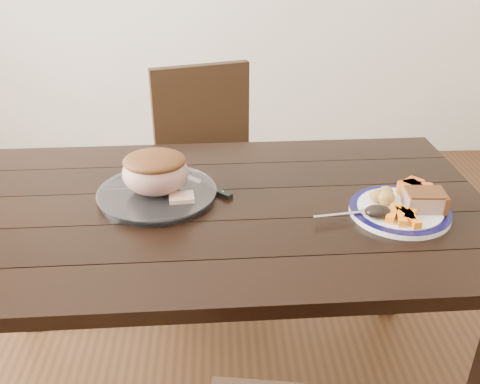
{
  "coord_description": "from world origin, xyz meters",
  "views": [
    {
      "loc": [
        0.02,
        -1.33,
        1.51
      ],
      "look_at": [
        0.08,
        -0.02,
        0.8
      ],
      "focal_mm": 40.0,
      "sensor_mm": 36.0,
      "label": 1
    }
  ],
  "objects_px": {
    "dinner_plate": "(399,211)",
    "roast_joint": "(155,173)",
    "serving_platter": "(157,195)",
    "carving_knife": "(206,187)",
    "chair_far": "(210,166)",
    "dining_table": "(213,232)",
    "pork_slice": "(424,201)",
    "fork": "(350,214)"
  },
  "relations": [
    {
      "from": "fork",
      "to": "roast_joint",
      "type": "bearing_deg",
      "value": 155.23
    },
    {
      "from": "serving_platter",
      "to": "roast_joint",
      "type": "bearing_deg",
      "value": -90.0
    },
    {
      "from": "serving_platter",
      "to": "carving_knife",
      "type": "distance_m",
      "value": 0.15
    },
    {
      "from": "dinner_plate",
      "to": "pork_slice",
      "type": "height_order",
      "value": "pork_slice"
    },
    {
      "from": "dining_table",
      "to": "chair_far",
      "type": "xyz_separation_m",
      "value": [
        -0.02,
        0.73,
        -0.13
      ]
    },
    {
      "from": "dinner_plate",
      "to": "dining_table",
      "type": "bearing_deg",
      "value": 172.03
    },
    {
      "from": "chair_far",
      "to": "carving_knife",
      "type": "relative_size",
      "value": 3.82
    },
    {
      "from": "serving_platter",
      "to": "fork",
      "type": "xyz_separation_m",
      "value": [
        0.53,
        -0.15,
        0.01
      ]
    },
    {
      "from": "pork_slice",
      "to": "fork",
      "type": "height_order",
      "value": "pork_slice"
    },
    {
      "from": "dinner_plate",
      "to": "pork_slice",
      "type": "distance_m",
      "value": 0.07
    },
    {
      "from": "chair_far",
      "to": "dinner_plate",
      "type": "relative_size",
      "value": 3.35
    },
    {
      "from": "dining_table",
      "to": "chair_far",
      "type": "distance_m",
      "value": 0.75
    },
    {
      "from": "serving_platter",
      "to": "roast_joint",
      "type": "xyz_separation_m",
      "value": [
        0.0,
        -0.0,
        0.07
      ]
    },
    {
      "from": "chair_far",
      "to": "carving_knife",
      "type": "xyz_separation_m",
      "value": [
        -0.0,
        -0.64,
        0.23
      ]
    },
    {
      "from": "roast_joint",
      "to": "dinner_plate",
      "type": "bearing_deg",
      "value": -10.38
    },
    {
      "from": "chair_far",
      "to": "pork_slice",
      "type": "relative_size",
      "value": 9.1
    },
    {
      "from": "serving_platter",
      "to": "dinner_plate",
      "type": "bearing_deg",
      "value": -10.38
    },
    {
      "from": "dinner_plate",
      "to": "roast_joint",
      "type": "xyz_separation_m",
      "value": [
        -0.68,
        0.12,
        0.07
      ]
    },
    {
      "from": "dining_table",
      "to": "dinner_plate",
      "type": "xyz_separation_m",
      "value": [
        0.52,
        -0.07,
        0.1
      ]
    },
    {
      "from": "fork",
      "to": "carving_knife",
      "type": "xyz_separation_m",
      "value": [
        -0.39,
        0.2,
        -0.01
      ]
    },
    {
      "from": "dining_table",
      "to": "pork_slice",
      "type": "height_order",
      "value": "pork_slice"
    },
    {
      "from": "pork_slice",
      "to": "carving_knife",
      "type": "relative_size",
      "value": 0.42
    },
    {
      "from": "dinner_plate",
      "to": "serving_platter",
      "type": "height_order",
      "value": "serving_platter"
    },
    {
      "from": "dinner_plate",
      "to": "roast_joint",
      "type": "bearing_deg",
      "value": 169.62
    },
    {
      "from": "chair_far",
      "to": "serving_platter",
      "type": "distance_m",
      "value": 0.74
    },
    {
      "from": "dining_table",
      "to": "serving_platter",
      "type": "bearing_deg",
      "value": 162.06
    },
    {
      "from": "chair_far",
      "to": "roast_joint",
      "type": "xyz_separation_m",
      "value": [
        -0.14,
        -0.68,
        0.31
      ]
    },
    {
      "from": "dining_table",
      "to": "fork",
      "type": "bearing_deg",
      "value": -15.22
    },
    {
      "from": "dining_table",
      "to": "fork",
      "type": "xyz_separation_m",
      "value": [
        0.37,
        -0.1,
        0.11
      ]
    },
    {
      "from": "chair_far",
      "to": "dinner_plate",
      "type": "distance_m",
      "value": 1.0
    },
    {
      "from": "dinner_plate",
      "to": "pork_slice",
      "type": "bearing_deg",
      "value": -4.76
    },
    {
      "from": "serving_platter",
      "to": "fork",
      "type": "relative_size",
      "value": 1.91
    },
    {
      "from": "pork_slice",
      "to": "roast_joint",
      "type": "height_order",
      "value": "roast_joint"
    },
    {
      "from": "chair_far",
      "to": "serving_platter",
      "type": "xyz_separation_m",
      "value": [
        -0.14,
        -0.68,
        0.23
      ]
    },
    {
      "from": "chair_far",
      "to": "pork_slice",
      "type": "height_order",
      "value": "chair_far"
    },
    {
      "from": "fork",
      "to": "chair_far",
      "type": "bearing_deg",
      "value": 106.29
    },
    {
      "from": "pork_slice",
      "to": "carving_knife",
      "type": "height_order",
      "value": "pork_slice"
    },
    {
      "from": "dining_table",
      "to": "carving_knife",
      "type": "height_order",
      "value": "carving_knife"
    },
    {
      "from": "carving_knife",
      "to": "chair_far",
      "type": "bearing_deg",
      "value": 134.34
    },
    {
      "from": "dining_table",
      "to": "pork_slice",
      "type": "bearing_deg",
      "value": -7.63
    },
    {
      "from": "roast_joint",
      "to": "carving_knife",
      "type": "height_order",
      "value": "roast_joint"
    },
    {
      "from": "chair_far",
      "to": "serving_platter",
      "type": "relative_size",
      "value": 2.74
    }
  ]
}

